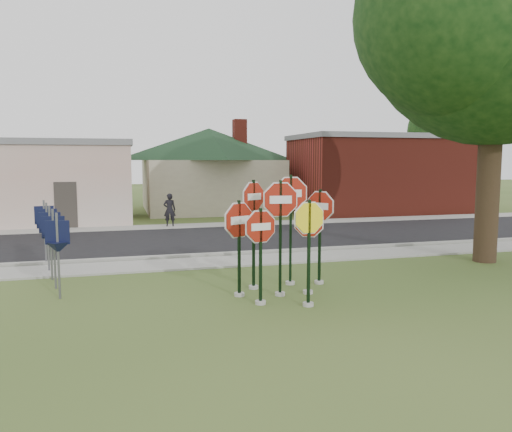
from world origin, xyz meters
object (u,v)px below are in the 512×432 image
object	(u,v)px
stop_sign_center	(280,220)
stop_sign_yellow	(309,240)
oak_tree	(497,11)
stop_sign_left	(261,244)
pedestrian	(170,210)

from	to	relation	value
stop_sign_center	stop_sign_yellow	bearing A→B (deg)	-71.33
oak_tree	stop_sign_center	bearing A→B (deg)	-164.35
stop_sign_left	oak_tree	bearing A→B (deg)	18.09
pedestrian	stop_sign_center	bearing A→B (deg)	102.40
stop_sign_yellow	stop_sign_left	bearing A→B (deg)	156.56
stop_sign_left	pedestrian	xyz separation A→B (m)	(-0.66, 13.45, -0.51)
stop_sign_left	stop_sign_yellow	bearing A→B (deg)	-23.44
stop_sign_yellow	stop_sign_left	xyz separation A→B (m)	(-0.97, 0.42, -0.12)
stop_sign_center	stop_sign_left	distance (m)	0.97
stop_sign_center	pedestrian	bearing A→B (deg)	95.76
stop_sign_center	stop_sign_yellow	size ratio (longest dim) A/B	1.17
pedestrian	stop_sign_left	bearing A→B (deg)	99.45
stop_sign_left	oak_tree	world-z (taller)	oak_tree
stop_sign_center	oak_tree	xyz separation A→B (m)	(7.51, 2.10, 5.83)
stop_sign_center	stop_sign_left	size ratio (longest dim) A/B	1.27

